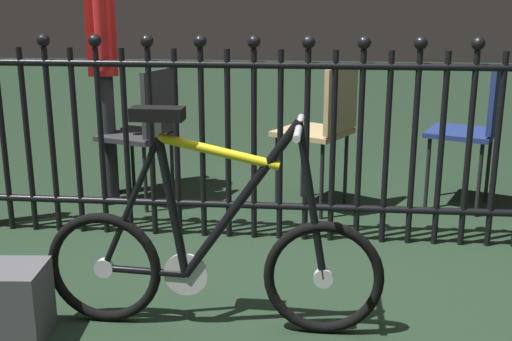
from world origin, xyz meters
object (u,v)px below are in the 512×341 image
Objects in this scene: chair_charcoal at (147,124)px; display_crate at (15,303)px; chair_navy at (476,123)px; bicycle at (211,255)px; person_visitor at (102,49)px; chair_tan at (324,123)px.

chair_charcoal reaches higher than display_crate.
chair_charcoal is 0.97× the size of chair_navy.
person_visitor is (-0.94, 1.63, 0.65)m from bicycle.
chair_charcoal is 0.53× the size of person_visitor.
chair_navy reaches higher than display_crate.
chair_navy is 0.55× the size of person_visitor.
chair_navy is at bearing 0.11° from person_visitor.
bicycle reaches higher than chair_navy.
display_crate is at bearing -125.70° from chair_tan.
chair_charcoal is at bearing 179.01° from chair_tan.
chair_tan is (0.45, 1.51, 0.24)m from bicycle.
person_visitor reaches higher than chair_tan.
chair_navy is 2.35m from person_visitor.
bicycle is 1.59m from chair_tan.
bicycle reaches higher than chair_tan.
chair_tan is at bearing -0.99° from chair_charcoal.
chair_charcoal is (-0.65, 1.53, 0.20)m from bicycle.
chair_tan is at bearing -5.09° from person_visitor.
person_visitor is 5.48× the size of display_crate.
chair_navy is (1.37, 1.64, 0.23)m from bicycle.
chair_navy is at bearing 40.31° from display_crate.
bicycle is 0.84× the size of person_visitor.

